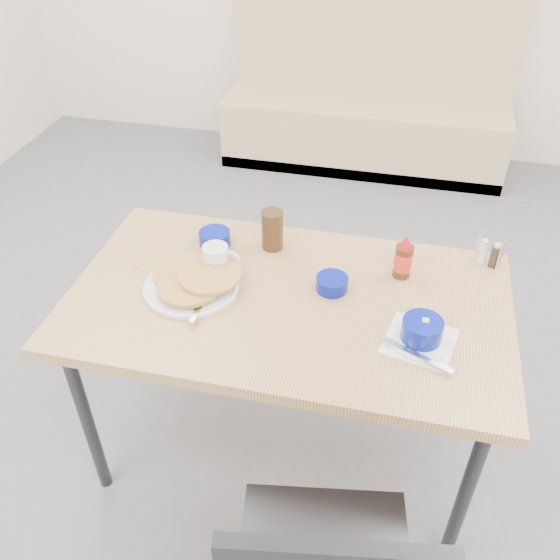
% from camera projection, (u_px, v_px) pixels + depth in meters
% --- Properties ---
extents(ground, '(6.00, 6.00, 0.00)m').
position_uv_depth(ground, '(271.00, 499.00, 2.17)').
color(ground, slate).
rests_on(ground, ground).
extents(booth_bench, '(1.90, 0.56, 1.22)m').
position_uv_depth(booth_bench, '(366.00, 112.00, 4.08)').
color(booth_bench, tan).
rests_on(booth_bench, ground).
extents(dining_table, '(1.40, 0.80, 0.76)m').
position_uv_depth(dining_table, '(287.00, 312.00, 1.92)').
color(dining_table, tan).
rests_on(dining_table, ground).
extents(pancake_plate, '(0.31, 0.33, 0.05)m').
position_uv_depth(pancake_plate, '(193.00, 282.00, 1.91)').
color(pancake_plate, white).
rests_on(pancake_plate, dining_table).
extents(coffee_mug, '(0.13, 0.09, 0.10)m').
position_uv_depth(coffee_mug, '(217.00, 259.00, 1.97)').
color(coffee_mug, white).
rests_on(coffee_mug, dining_table).
extents(grits_setting, '(0.23, 0.24, 0.08)m').
position_uv_depth(grits_setting, '(421.00, 333.00, 1.71)').
color(grits_setting, white).
rests_on(grits_setting, dining_table).
extents(creamer_bowl, '(0.11, 0.11, 0.05)m').
position_uv_depth(creamer_bowl, '(215.00, 238.00, 2.11)').
color(creamer_bowl, '#051382').
rests_on(creamer_bowl, dining_table).
extents(butter_bowl, '(0.10, 0.10, 0.05)m').
position_uv_depth(butter_bowl, '(332.00, 284.00, 1.91)').
color(butter_bowl, '#051382').
rests_on(butter_bowl, dining_table).
extents(amber_tumbler, '(0.10, 0.10, 0.14)m').
position_uv_depth(amber_tumbler, '(272.00, 230.00, 2.06)').
color(amber_tumbler, '#3A2412').
rests_on(amber_tumbler, dining_table).
extents(condiment_caddy, '(0.10, 0.08, 0.11)m').
position_uv_depth(condiment_caddy, '(489.00, 254.00, 2.01)').
color(condiment_caddy, silver).
rests_on(condiment_caddy, dining_table).
extents(syrup_bottle, '(0.06, 0.06, 0.16)m').
position_uv_depth(syrup_bottle, '(403.00, 259.00, 1.93)').
color(syrup_bottle, '#47230F').
rests_on(syrup_bottle, dining_table).
extents(sugar_wrapper, '(0.05, 0.05, 0.00)m').
position_uv_depth(sugar_wrapper, '(138.00, 265.00, 2.02)').
color(sugar_wrapper, '#CD6A44').
rests_on(sugar_wrapper, dining_table).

